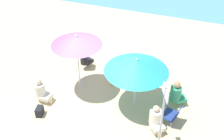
{
  "coord_description": "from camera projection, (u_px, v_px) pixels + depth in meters",
  "views": [
    {
      "loc": [
        2.86,
        -6.7,
        6.27
      ],
      "look_at": [
        0.25,
        0.49,
        0.7
      ],
      "focal_mm": 45.35,
      "sensor_mm": 36.0,
      "label": 1
    }
  ],
  "objects": [
    {
      "name": "person_d",
      "position": [
        177.0,
        93.0,
        8.87
      ],
      "size": [
        0.58,
        0.52,
        0.93
      ],
      "rotation": [
        0.0,
        0.0,
        0.56
      ],
      "color": "#389970",
      "rests_on": "ground_plane"
    },
    {
      "name": "umbrella_teal",
      "position": [
        137.0,
        65.0,
        8.22
      ],
      "size": [
        1.93,
        1.93,
        1.79
      ],
      "color": "silver",
      "rests_on": "ground_plane"
    },
    {
      "name": "beach_bag",
      "position": [
        40.0,
        111.0,
        8.67
      ],
      "size": [
        0.25,
        0.34,
        0.29
      ],
      "primitive_type": "cube",
      "rotation": [
        0.0,
        0.0,
        1.79
      ],
      "color": "black",
      "rests_on": "ground_plane"
    },
    {
      "name": "beach_chair_b",
      "position": [
        118.0,
        74.0,
        9.96
      ],
      "size": [
        0.74,
        0.75,
        0.56
      ],
      "rotation": [
        0.0,
        0.0,
        -2.63
      ],
      "color": "gold",
      "rests_on": "ground_plane"
    },
    {
      "name": "ground_plane",
      "position": [
        100.0,
        93.0,
        9.58
      ],
      "size": [
        40.0,
        40.0,
        0.0
      ],
      "primitive_type": "plane",
      "color": "#D3BC8C"
    },
    {
      "name": "person_b",
      "position": [
        85.0,
        57.0,
        10.44
      ],
      "size": [
        0.41,
        0.54,
        1.01
      ],
      "rotation": [
        0.0,
        0.0,
        1.21
      ],
      "color": "black",
      "rests_on": "ground_plane"
    },
    {
      "name": "person_a",
      "position": [
        156.0,
        119.0,
        8.04
      ],
      "size": [
        0.54,
        0.56,
        0.86
      ],
      "rotation": [
        0.0,
        0.0,
        5.42
      ],
      "color": "silver",
      "rests_on": "ground_plane"
    },
    {
      "name": "beach_chair_c",
      "position": [
        141.0,
        72.0,
        10.0
      ],
      "size": [
        0.56,
        0.61,
        0.65
      ],
      "rotation": [
        0.0,
        0.0,
        -1.38
      ],
      "color": "navy",
      "rests_on": "ground_plane"
    },
    {
      "name": "beach_chair_a",
      "position": [
        173.0,
        114.0,
        8.28
      ],
      "size": [
        0.61,
        0.62,
        0.64
      ],
      "rotation": [
        0.0,
        0.0,
        2.86
      ],
      "color": "navy",
      "rests_on": "ground_plane"
    },
    {
      "name": "umbrella_purple",
      "position": [
        76.0,
        41.0,
        8.67
      ],
      "size": [
        1.61,
        1.61,
        2.1
      ],
      "color": "silver",
      "rests_on": "ground_plane"
    },
    {
      "name": "warning_sign",
      "position": [
        163.0,
        109.0,
        7.01
      ],
      "size": [
        0.24,
        0.48,
        2.08
      ],
      "rotation": [
        0.0,
        0.0,
        0.42
      ],
      "color": "#ADADB2",
      "rests_on": "ground_plane"
    },
    {
      "name": "person_c",
      "position": [
        41.0,
        91.0,
        9.03
      ],
      "size": [
        0.58,
        0.38,
        0.87
      ],
      "rotation": [
        0.0,
        0.0,
        6.22
      ],
      "color": "silver",
      "rests_on": "ground_plane"
    }
  ]
}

